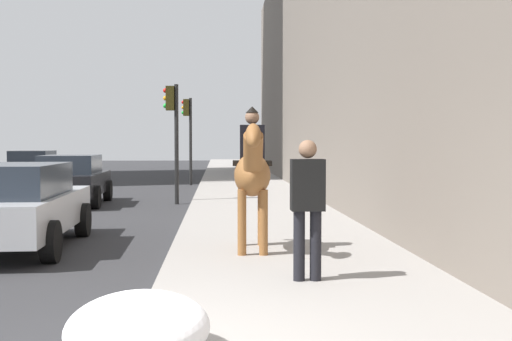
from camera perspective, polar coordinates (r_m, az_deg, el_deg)
The scene contains 8 objects.
mounted_horse_near at distance 9.69m, azimuth -0.33°, elevation -0.13°, with size 2.15×0.62×2.23m.
pedestrian_greeting at distance 7.63m, azimuth 4.67°, elevation -2.67°, with size 0.26×0.40×1.70m.
car_near_lane at distance 11.29m, azimuth -21.10°, elevation -2.86°, with size 4.39×2.13×1.44m.
car_mid_lane at distance 30.35m, azimuth -19.40°, elevation 0.41°, with size 4.31×2.19×1.44m.
car_far_lane at distance 18.86m, azimuth -16.26°, elevation -0.75°, with size 3.97×2.00×1.44m.
traffic_light_near_curb at distance 18.48m, azimuth -7.48°, elevation 4.22°, with size 0.20×0.44×3.48m.
traffic_light_far_curb at distance 26.85m, azimuth -6.12°, elevation 3.95°, with size 0.20×0.44×3.68m.
snow_pile_near at distance 5.07m, azimuth -10.57°, elevation -13.75°, with size 1.43×1.10×0.50m, color white.
Camera 1 is at (-4.77, -0.77, 1.78)m, focal length 44.36 mm.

